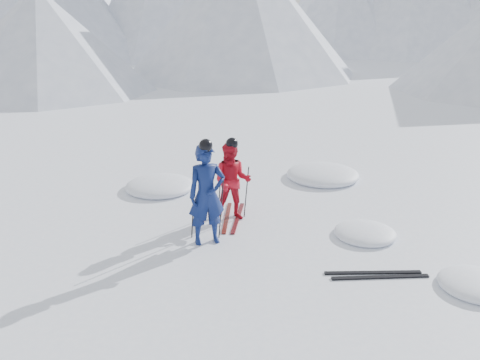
{
  "coord_description": "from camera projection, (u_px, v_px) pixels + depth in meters",
  "views": [
    {
      "loc": [
        -1.34,
        -9.19,
        4.42
      ],
      "look_at": [
        -2.06,
        0.5,
        1.1
      ],
      "focal_mm": 38.0,
      "sensor_mm": 36.0,
      "label": 1
    }
  ],
  "objects": [
    {
      "name": "pole_red_right",
      "position": [
        246.0,
        192.0,
        11.13
      ],
      "size": [
        0.12,
        0.08,
        1.15
      ],
      "primitive_type": "cylinder",
      "rotation": [
        -0.05,
        0.08,
        0.0
      ],
      "color": "black",
      "rests_on": "ground"
    },
    {
      "name": "pole_blue_right",
      "position": [
        221.0,
        206.0,
        10.08
      ],
      "size": [
        0.13,
        0.08,
        1.33
      ],
      "primitive_type": "cylinder",
      "rotation": [
        -0.04,
        0.08,
        0.0
      ],
      "color": "black",
      "rests_on": "ground"
    },
    {
      "name": "ski_loose_b",
      "position": [
        380.0,
        277.0,
        8.73
      ],
      "size": [
        1.7,
        0.32,
        0.03
      ],
      "primitive_type": "cube",
      "rotation": [
        0.0,
        0.0,
        1.71
      ],
      "color": "black",
      "rests_on": "ground"
    },
    {
      "name": "ground",
      "position": [
        342.0,
        243.0,
        10.01
      ],
      "size": [
        160.0,
        160.0,
        0.0
      ],
      "primitive_type": "plane",
      "color": "white",
      "rests_on": "ground"
    },
    {
      "name": "pole_red_left",
      "position": [
        220.0,
        190.0,
        11.27
      ],
      "size": [
        0.12,
        0.09,
        1.15
      ],
      "primitive_type": "cylinder",
      "rotation": [
        0.06,
        0.08,
        0.0
      ],
      "color": "black",
      "rests_on": "ground"
    },
    {
      "name": "skier_blue",
      "position": [
        207.0,
        195.0,
        9.75
      ],
      "size": [
        0.85,
        0.72,
        1.99
      ],
      "primitive_type": "imported",
      "rotation": [
        0.0,
        0.0,
        0.39
      ],
      "color": "#0D1B50",
      "rests_on": "ground"
    },
    {
      "name": "skier_red",
      "position": [
        232.0,
        181.0,
        10.92
      ],
      "size": [
        0.85,
        0.66,
        1.72
      ],
      "primitive_type": "imported",
      "rotation": [
        0.0,
        0.0,
        -0.02
      ],
      "color": "red",
      "rests_on": "ground"
    },
    {
      "name": "ski_worn_left",
      "position": [
        227.0,
        217.0,
        11.2
      ],
      "size": [
        0.12,
        1.7,
        0.03
      ],
      "primitive_type": "cube",
      "rotation": [
        0.0,
        0.0,
        0.02
      ],
      "color": "black",
      "rests_on": "ground"
    },
    {
      "name": "pole_blue_left",
      "position": [
        193.0,
        208.0,
        10.02
      ],
      "size": [
        0.13,
        0.09,
        1.33
      ],
      "primitive_type": "cylinder",
      "rotation": [
        0.05,
        0.08,
        0.0
      ],
      "color": "black",
      "rests_on": "ground"
    },
    {
      "name": "ski_worn_right",
      "position": [
        238.0,
        218.0,
        11.18
      ],
      "size": [
        0.17,
        1.7,
        0.03
      ],
      "primitive_type": "cube",
      "rotation": [
        0.0,
        0.0,
        -0.05
      ],
      "color": "black",
      "rests_on": "ground"
    },
    {
      "name": "ski_loose_a",
      "position": [
        373.0,
        273.0,
        8.88
      ],
      "size": [
        1.7,
        0.26,
        0.03
      ],
      "primitive_type": "cube",
      "rotation": [
        0.0,
        0.0,
        1.67
      ],
      "color": "black",
      "rests_on": "ground"
    },
    {
      "name": "snow_lumps",
      "position": [
        285.0,
        196.0,
        12.52
      ],
      "size": [
        7.83,
        7.17,
        0.43
      ],
      "color": "white",
      "rests_on": "ground"
    }
  ]
}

